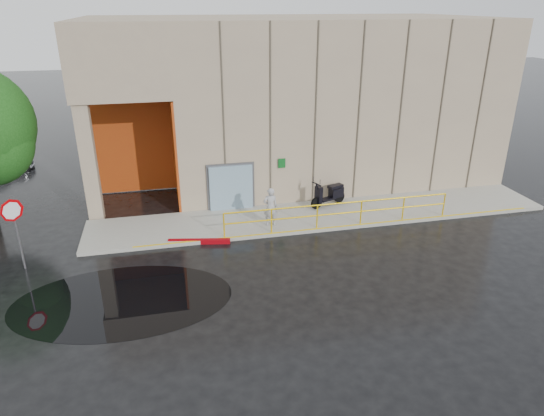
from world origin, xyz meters
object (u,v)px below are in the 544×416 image
at_px(stop_sign, 14,219).
at_px(red_curb, 199,241).
at_px(person, 270,207).
at_px(scooter, 329,188).

bearing_deg(stop_sign, red_curb, -12.92).
distance_m(person, red_curb, 3.22).
height_order(person, stop_sign, stop_sign).
bearing_deg(red_curb, person, 13.82).
bearing_deg(scooter, person, -175.31).
bearing_deg(scooter, red_curb, 178.93).
xyz_separation_m(scooter, stop_sign, (-12.20, -2.78, 0.93)).
bearing_deg(stop_sign, scooter, -5.41).
distance_m(person, scooter, 3.36).
distance_m(person, stop_sign, 9.32).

